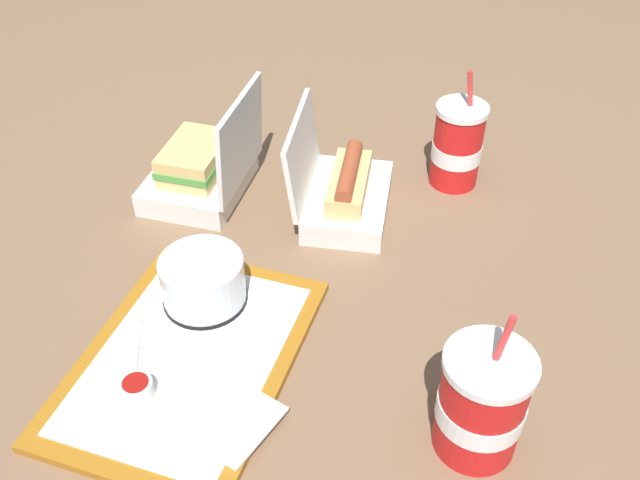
{
  "coord_description": "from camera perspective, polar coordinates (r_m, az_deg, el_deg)",
  "views": [
    {
      "loc": [
        -0.78,
        -0.28,
        0.71
      ],
      "look_at": [
        -0.05,
        0.0,
        0.05
      ],
      "focal_mm": 40.0,
      "sensor_mm": 36.0,
      "label": 1
    }
  ],
  "objects": [
    {
      "name": "ground_plane",
      "position": [
        1.09,
        0.95,
        -0.49
      ],
      "size": [
        3.2,
        3.2,
        0.0
      ],
      "primitive_type": "plane",
      "color": "brown"
    },
    {
      "name": "food_tray",
      "position": [
        0.94,
        -10.5,
        -9.32
      ],
      "size": [
        0.38,
        0.27,
        0.01
      ],
      "color": "#A56619",
      "rests_on": "ground_plane"
    },
    {
      "name": "cake_container",
      "position": [
        0.98,
        -9.33,
        -3.34
      ],
      "size": [
        0.12,
        0.12,
        0.07
      ],
      "color": "black",
      "rests_on": "food_tray"
    },
    {
      "name": "ketchup_cup",
      "position": [
        0.9,
        -14.45,
        -11.42
      ],
      "size": [
        0.04,
        0.04,
        0.02
      ],
      "color": "white",
      "rests_on": "food_tray"
    },
    {
      "name": "napkin_stack",
      "position": [
        0.87,
        -7.46,
        -13.9
      ],
      "size": [
        0.12,
        0.12,
        0.0
      ],
      "primitive_type": "cube",
      "rotation": [
        0.0,
        0.0,
        -0.23
      ],
      "color": "white",
      "rests_on": "food_tray"
    },
    {
      "name": "plastic_fork",
      "position": [
        0.96,
        -14.65,
        -8.52
      ],
      "size": [
        0.1,
        0.06,
        0.0
      ],
      "primitive_type": "cube",
      "rotation": [
        0.0,
        0.0,
        0.47
      ],
      "color": "white",
      "rests_on": "food_tray"
    },
    {
      "name": "clamshell_hotdog_right",
      "position": [
        1.14,
        1.83,
        3.98
      ],
      "size": [
        0.22,
        0.18,
        0.17
      ],
      "color": "white",
      "rests_on": "ground_plane"
    },
    {
      "name": "clamshell_sandwich_front",
      "position": [
        1.19,
        -9.42,
        5.55
      ],
      "size": [
        0.2,
        0.18,
        0.19
      ],
      "color": "white",
      "rests_on": "ground_plane"
    },
    {
      "name": "soda_cup_corner",
      "position": [
        0.82,
        12.79,
        -12.62
      ],
      "size": [
        0.1,
        0.1,
        0.2
      ],
      "color": "red",
      "rests_on": "ground_plane"
    },
    {
      "name": "soda_cup_center",
      "position": [
        1.21,
        10.93,
        7.41
      ],
      "size": [
        0.09,
        0.09,
        0.21
      ],
      "color": "red",
      "rests_on": "ground_plane"
    }
  ]
}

